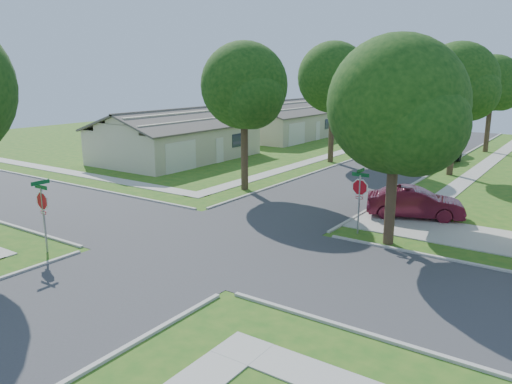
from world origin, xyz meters
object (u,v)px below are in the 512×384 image
object	(u,v)px
tree_e_far	(493,86)
car_curb_west	(423,139)
tree_w_mid	(334,81)
tree_e_near	(399,103)
stop_sign_sw	(43,204)
tree_ne_corner	(398,111)
car_curb_east	(447,154)
tree_w_near	(245,90)
tree_e_mid	(458,85)
stop_sign_ne	(360,190)
house_nw_far	(283,124)
car_driveway	(415,203)
house_nw_near	(177,141)
tree_w_far	(391,89)

from	to	relation	value
tree_e_far	car_curb_west	distance (m)	7.98
tree_w_mid	tree_e_near	bearing A→B (deg)	-51.95
stop_sign_sw	tree_ne_corner	bearing A→B (deg)	38.84
stop_sign_sw	tree_ne_corner	distance (m)	14.64
tree_ne_corner	car_curb_east	size ratio (longest dim) A/B	2.19
tree_w_near	tree_ne_corner	distance (m)	12.02
tree_e_mid	tree_e_far	distance (m)	13.00
stop_sign_ne	house_nw_far	world-z (taller)	house_nw_far
tree_ne_corner	car_curb_west	size ratio (longest dim) A/B	1.80
tree_ne_corner	car_driveway	xyz separation A→B (m)	(-0.36, 4.49, -4.82)
tree_w_mid	car_driveway	world-z (taller)	tree_w_mid
stop_sign_sw	car_curb_east	size ratio (longest dim) A/B	0.76
house_nw_near	tree_e_far	bearing A→B (deg)	42.50
tree_e_far	tree_w_far	size ratio (longest dim) A/B	1.09
tree_e_mid	car_curb_west	world-z (taller)	tree_e_mid
tree_w_near	tree_w_far	size ratio (longest dim) A/B	1.12
house_nw_near	tree_e_mid	bearing A→B (deg)	16.15
tree_e_far	house_nw_far	distance (m)	21.31
stop_sign_ne	car_driveway	world-z (taller)	stop_sign_ne
stop_sign_ne	tree_w_mid	distance (m)	19.31
stop_sign_ne	tree_e_near	size ratio (longest dim) A/B	0.36
tree_e_far	stop_sign_ne	bearing A→B (deg)	-90.10
tree_w_mid	tree_e_far	bearing A→B (deg)	54.15
car_driveway	car_curb_west	size ratio (longest dim) A/B	0.97
tree_e_mid	tree_w_near	world-z (taller)	tree_e_mid
tree_w_near	car_driveway	world-z (taller)	tree_w_near
tree_e_far	tree_w_mid	xyz separation A→B (m)	(-9.39, -13.00, 0.51)
tree_w_near	house_nw_far	xyz separation A→B (m)	(-11.35, 22.99, -4.60)
car_driveway	tree_e_near	bearing A→B (deg)	55.59
tree_w_near	car_curb_east	xyz separation A→B (m)	(7.84, 16.99, -5.44)
tree_e_mid	car_curb_east	world-z (taller)	tree_e_mid
stop_sign_ne	tree_w_near	bearing A→B (deg)	155.26
tree_ne_corner	house_nw_near	distance (m)	25.15
house_nw_far	tree_e_mid	bearing A→B (deg)	-27.91
tree_e_mid	tree_ne_corner	distance (m)	16.89
tree_w_near	tree_e_near	bearing A→B (deg)	-0.00
tree_e_near	tree_w_near	distance (m)	9.41
car_curb_east	stop_sign_sw	bearing A→B (deg)	-100.60
stop_sign_ne	tree_e_mid	size ratio (longest dim) A/B	0.32
tree_w_near	tree_w_mid	size ratio (longest dim) A/B	0.94
tree_w_far	car_curb_east	bearing A→B (deg)	-45.57
stop_sign_ne	tree_w_far	xyz separation A→B (m)	(-9.35, 29.31, 3.48)
stop_sign_ne	house_nw_far	size ratio (longest dim) A/B	0.22
tree_e_near	tree_e_mid	world-z (taller)	tree_e_mid
car_driveway	car_curb_west	xyz separation A→B (m)	(-7.20, 25.95, -0.07)
tree_e_far	house_nw_near	size ratio (longest dim) A/B	0.64
tree_e_mid	tree_ne_corner	world-z (taller)	tree_e_mid
stop_sign_ne	tree_e_mid	distance (m)	16.84
tree_e_near	stop_sign_sw	bearing A→B (deg)	-124.59
car_driveway	car_curb_west	distance (m)	26.93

